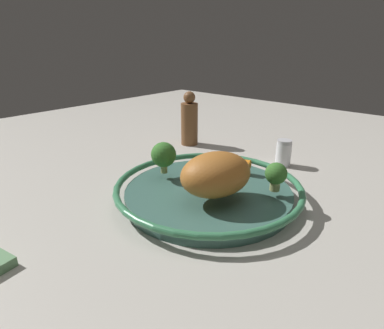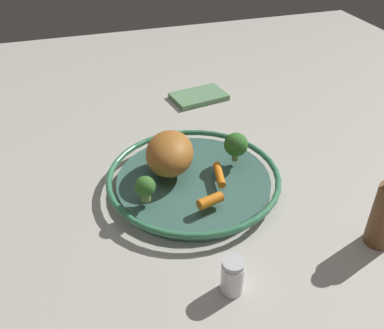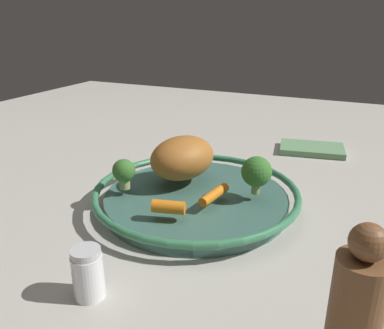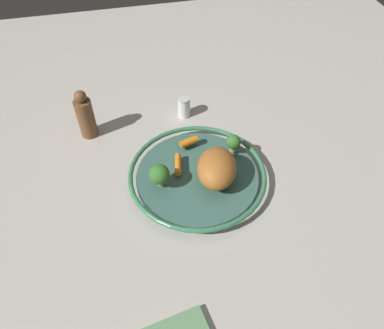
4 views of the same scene
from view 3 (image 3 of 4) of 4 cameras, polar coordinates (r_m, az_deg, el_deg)
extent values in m
plane|color=#B7B2A8|center=(0.68, 0.59, -6.10)|extent=(2.03, 2.03, 0.00)
cylinder|color=#3D665B|center=(0.67, 0.59, -5.21)|extent=(0.31, 0.31, 0.02)
torus|color=#387D53|center=(0.67, 0.60, -3.82)|extent=(0.35, 0.35, 0.01)
ellipsoid|color=#AA6528|center=(0.69, -1.39, 1.00)|extent=(0.13, 0.15, 0.07)
cylinder|color=orange|center=(0.58, -3.66, -6.11)|extent=(0.05, 0.03, 0.02)
cylinder|color=orange|center=(0.62, 3.22, -4.37)|extent=(0.03, 0.07, 0.02)
cylinder|color=#9AA766|center=(0.65, 9.18, -3.43)|extent=(0.01, 0.01, 0.02)
sphere|color=#36722B|center=(0.64, 9.33, -1.01)|extent=(0.05, 0.05, 0.05)
cylinder|color=#9BA566|center=(0.67, -9.71, -2.78)|extent=(0.02, 0.02, 0.02)
sphere|color=#39702C|center=(0.66, -9.84, -0.86)|extent=(0.04, 0.04, 0.04)
cylinder|color=white|center=(0.48, -14.79, -15.35)|extent=(0.04, 0.04, 0.05)
cylinder|color=silver|center=(0.47, -15.15, -12.21)|extent=(0.03, 0.03, 0.01)
cylinder|color=brown|center=(0.40, 22.52, -19.50)|extent=(0.05, 0.05, 0.12)
sphere|color=brown|center=(0.36, 24.20, -10.22)|extent=(0.03, 0.03, 0.03)
cube|color=#669366|center=(0.98, 16.94, 2.17)|extent=(0.16, 0.12, 0.01)
camera|label=1|loc=(1.15, -6.64, 19.67)|focal=30.64mm
camera|label=2|loc=(0.52, -88.93, 29.28)|focal=40.01mm
camera|label=4|loc=(1.23, 24.32, 40.05)|focal=34.93mm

